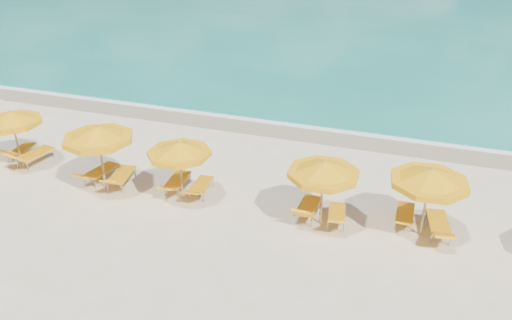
% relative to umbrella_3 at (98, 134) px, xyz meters
% --- Properties ---
extents(ground_plane, '(120.00, 120.00, 0.00)m').
position_rel_umbrella_3_xyz_m(ground_plane, '(5.37, 0.27, -2.20)').
color(ground_plane, beige).
extents(wet_sand_band, '(120.00, 2.60, 0.01)m').
position_rel_umbrella_3_xyz_m(wet_sand_band, '(5.37, 7.67, -2.20)').
color(wet_sand_band, tan).
rests_on(wet_sand_band, ground).
extents(foam_line, '(120.00, 1.20, 0.03)m').
position_rel_umbrella_3_xyz_m(foam_line, '(5.37, 8.47, -2.20)').
color(foam_line, white).
rests_on(foam_line, ground).
extents(whitecap_near, '(14.00, 0.36, 0.05)m').
position_rel_umbrella_3_xyz_m(whitecap_near, '(-0.63, 17.27, -2.20)').
color(whitecap_near, white).
rests_on(whitecap_near, ground).
extents(whitecap_far, '(18.00, 0.30, 0.05)m').
position_rel_umbrella_3_xyz_m(whitecap_far, '(13.37, 24.27, -2.20)').
color(whitecap_far, white).
rests_on(whitecap_far, ground).
extents(umbrella_2, '(3.01, 3.01, 2.36)m').
position_rel_umbrella_3_xyz_m(umbrella_2, '(-4.40, 0.57, -0.19)').
color(umbrella_2, '#A78A53').
rests_on(umbrella_2, ground).
extents(umbrella_3, '(2.86, 2.86, 2.58)m').
position_rel_umbrella_3_xyz_m(umbrella_3, '(0.00, 0.00, 0.00)').
color(umbrella_3, '#A78A53').
rests_on(umbrella_3, ground).
extents(umbrella_4, '(3.00, 3.00, 2.29)m').
position_rel_umbrella_3_xyz_m(umbrella_4, '(3.06, 0.28, -0.25)').
color(umbrella_4, '#A78A53').
rests_on(umbrella_4, ground).
extents(umbrella_5, '(3.10, 3.10, 2.38)m').
position_rel_umbrella_3_xyz_m(umbrella_5, '(8.13, 0.29, -0.16)').
color(umbrella_5, '#A78A53').
rests_on(umbrella_5, ground).
extents(umbrella_6, '(3.00, 3.00, 2.46)m').
position_rel_umbrella_3_xyz_m(umbrella_6, '(11.32, 0.70, -0.10)').
color(umbrella_6, '#A78A53').
rests_on(umbrella_6, ground).
extents(lounger_2_left, '(0.79, 1.73, 0.79)m').
position_rel_umbrella_3_xyz_m(lounger_2_left, '(-4.81, 1.07, -1.99)').
color(lounger_2_left, '#A5A8AD').
rests_on(lounger_2_left, ground).
extents(lounger_2_right, '(0.94, 2.06, 0.93)m').
position_rel_umbrella_3_xyz_m(lounger_2_right, '(-3.88, 0.78, -1.95)').
color(lounger_2_right, '#A5A8AD').
rests_on(lounger_2_right, ground).
extents(lounger_3_left, '(0.93, 1.98, 0.76)m').
position_rel_umbrella_3_xyz_m(lounger_3_left, '(-0.51, 0.46, -1.97)').
color(lounger_3_left, '#A5A8AD').
rests_on(lounger_3_left, ground).
extents(lounger_3_right, '(1.00, 2.04, 0.85)m').
position_rel_umbrella_3_xyz_m(lounger_3_right, '(0.46, 0.37, -1.96)').
color(lounger_3_right, '#A5A8AD').
rests_on(lounger_3_right, ground).
extents(lounger_4_left, '(0.79, 1.95, 0.70)m').
position_rel_umbrella_3_xyz_m(lounger_4_left, '(2.61, 0.77, -1.97)').
color(lounger_4_left, '#A5A8AD').
rests_on(lounger_4_left, ground).
extents(lounger_4_right, '(0.70, 1.80, 0.67)m').
position_rel_umbrella_3_xyz_m(lounger_4_right, '(3.58, 0.75, -1.99)').
color(lounger_4_right, '#A5A8AD').
rests_on(lounger_4_right, ground).
extents(lounger_5_left, '(0.68, 1.83, 0.89)m').
position_rel_umbrella_3_xyz_m(lounger_5_left, '(7.64, 0.52, -1.96)').
color(lounger_5_left, '#A5A8AD').
rests_on(lounger_5_left, ground).
extents(lounger_5_right, '(0.78, 1.73, 0.73)m').
position_rel_umbrella_3_xyz_m(lounger_5_right, '(8.64, 0.48, -1.99)').
color(lounger_5_right, '#A5A8AD').
rests_on(lounger_5_right, ground).
extents(lounger_6_left, '(0.60, 1.77, 0.66)m').
position_rel_umbrella_3_xyz_m(lounger_6_left, '(10.77, 1.24, -1.99)').
color(lounger_6_left, '#A5A8AD').
rests_on(lounger_6_left, ground).
extents(lounger_6_right, '(0.94, 2.07, 0.72)m').
position_rel_umbrella_3_xyz_m(lounger_6_right, '(11.83, 0.92, -1.96)').
color(lounger_6_right, '#A5A8AD').
rests_on(lounger_6_right, ground).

